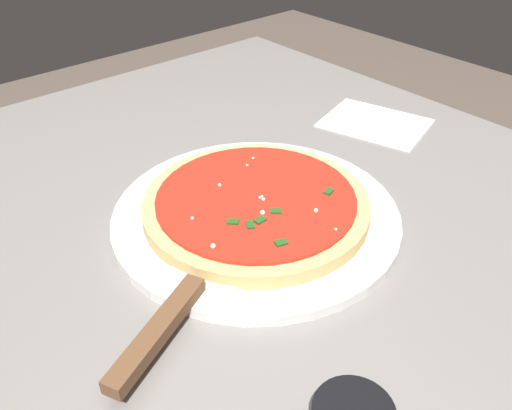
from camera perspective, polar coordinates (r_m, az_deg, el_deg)
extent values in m
cube|color=black|center=(1.27, -0.21, -0.38)|extent=(0.06, 0.06, 0.71)
cube|color=gray|center=(0.64, 2.69, -0.36)|extent=(0.96, 0.76, 0.03)
cylinder|color=white|center=(0.60, 0.00, -1.10)|extent=(0.32, 0.32, 0.01)
cylinder|color=#DBB26B|center=(0.59, 0.00, -0.02)|extent=(0.25, 0.25, 0.02)
cylinder|color=red|center=(0.58, 0.00, 0.78)|extent=(0.22, 0.22, 0.00)
sphere|color=#EFEACC|center=(0.55, -7.06, -1.27)|extent=(0.00, 0.00, 0.00)
sphere|color=#EFEACC|center=(0.58, 0.80, 0.61)|extent=(0.00, 0.00, 0.00)
sphere|color=#EFEACC|center=(0.60, -3.91, 2.14)|extent=(0.00, 0.00, 0.00)
sphere|color=#EFEACC|center=(0.54, 8.54, -2.59)|extent=(0.00, 0.00, 0.00)
sphere|color=#EFEACC|center=(0.58, 0.42, 0.80)|extent=(0.00, 0.00, 0.00)
sphere|color=#EFEACC|center=(0.51, -4.62, -4.40)|extent=(0.01, 0.01, 0.01)
sphere|color=#EFEACC|center=(0.56, 0.70, -0.83)|extent=(0.01, 0.01, 0.01)
sphere|color=#EFEACC|center=(0.65, -0.19, 5.08)|extent=(0.00, 0.00, 0.00)
sphere|color=#EFEACC|center=(0.64, -0.96, 4.28)|extent=(0.00, 0.00, 0.00)
sphere|color=#EFEACC|center=(0.56, 6.44, -0.59)|extent=(0.00, 0.00, 0.00)
sphere|color=#EFEACC|center=(0.58, 0.64, 0.92)|extent=(0.00, 0.00, 0.00)
cube|color=#23561E|center=(0.54, -0.61, -2.13)|extent=(0.01, 0.01, 0.00)
cube|color=#23561E|center=(0.56, 2.15, -0.65)|extent=(0.01, 0.01, 0.00)
cube|color=#23561E|center=(0.59, 7.79, 1.45)|extent=(0.01, 0.01, 0.00)
cube|color=#23561E|center=(0.55, 0.44, -1.63)|extent=(0.01, 0.01, 0.00)
cube|color=#23561E|center=(0.54, -2.49, -1.79)|extent=(0.01, 0.01, 0.00)
cube|color=#23561E|center=(0.52, 2.72, -4.04)|extent=(0.01, 0.01, 0.00)
cube|color=silver|center=(0.53, -3.95, -5.60)|extent=(0.10, 0.11, 0.00)
cube|color=brown|center=(0.46, -10.47, -13.14)|extent=(0.07, 0.13, 0.01)
cube|color=white|center=(0.83, 12.63, 8.56)|extent=(0.17, 0.15, 0.00)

